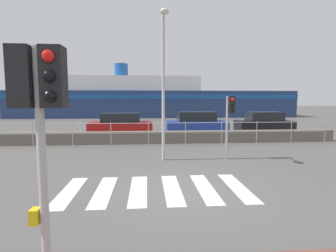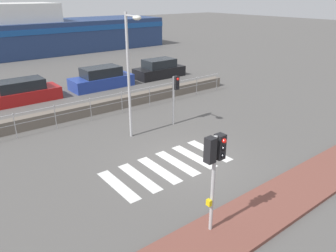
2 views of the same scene
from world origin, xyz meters
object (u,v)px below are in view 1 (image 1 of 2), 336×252
(traffic_light_far, at_px, (230,113))
(streetlamp, at_px, (164,70))
(ferry_boat, at_px, (148,100))
(parked_car_blue, at_px, (196,123))
(parked_car_red, at_px, (121,124))
(parked_car_black, at_px, (264,123))
(traffic_light_near, at_px, (39,105))

(traffic_light_far, distance_m, streetlamp, 3.13)
(ferry_boat, relative_size, parked_car_blue, 8.39)
(traffic_light_far, relative_size, parked_car_red, 0.56)
(parked_car_red, distance_m, parked_car_black, 10.63)
(traffic_light_far, bearing_deg, parked_car_black, 57.93)
(traffic_light_far, bearing_deg, parked_car_blue, 87.82)
(traffic_light_far, height_order, parked_car_blue, traffic_light_far)
(traffic_light_far, height_order, ferry_boat, ferry_boat)
(traffic_light_near, height_order, parked_car_black, traffic_light_near)
(traffic_light_near, xyz_separation_m, parked_car_red, (-0.66, 15.85, -1.74))
(traffic_light_near, height_order, traffic_light_far, traffic_light_near)
(parked_car_red, relative_size, parked_car_black, 1.10)
(traffic_light_near, bearing_deg, parked_car_red, 92.38)
(traffic_light_near, relative_size, ferry_boat, 0.08)
(parked_car_red, bearing_deg, streetlamp, -74.31)
(streetlamp, bearing_deg, traffic_light_near, -104.89)
(ferry_boat, xyz_separation_m, parked_car_black, (8.64, -17.63, -1.66))
(traffic_light_near, bearing_deg, traffic_light_far, 57.70)
(traffic_light_near, relative_size, parked_car_red, 0.66)
(streetlamp, distance_m, parked_car_black, 12.40)
(traffic_light_far, xyz_separation_m, parked_car_black, (5.48, 8.75, -1.23))
(traffic_light_near, height_order, ferry_boat, ferry_boat)
(traffic_light_near, bearing_deg, parked_car_black, 57.83)
(parked_car_black, bearing_deg, ferry_boat, 116.11)
(ferry_boat, bearing_deg, parked_car_blue, -78.80)
(ferry_boat, bearing_deg, streetlamp, -88.90)
(traffic_light_far, xyz_separation_m, streetlamp, (-2.65, -0.17, 1.66))
(parked_car_black, bearing_deg, parked_car_blue, 180.00)
(traffic_light_far, distance_m, parked_car_blue, 8.84)
(streetlamp, bearing_deg, parked_car_blue, 71.52)
(ferry_boat, relative_size, parked_car_black, 9.08)
(streetlamp, distance_m, parked_car_blue, 9.83)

